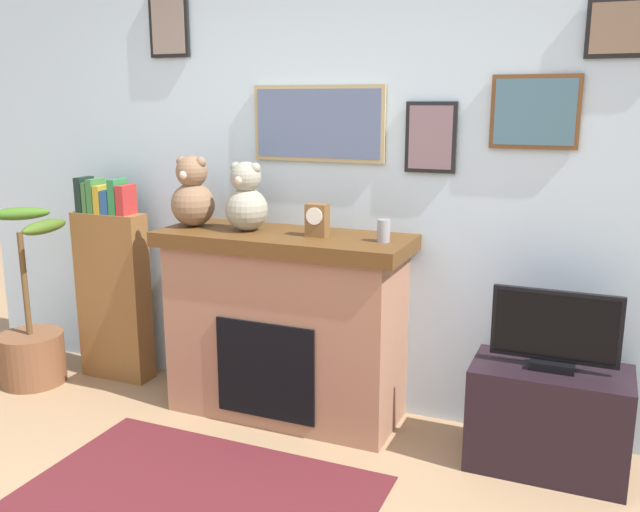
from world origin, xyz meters
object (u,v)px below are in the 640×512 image
candle_jar (384,231)px  teddy_bear_grey (246,200)px  bookshelf (113,287)px  potted_plant (30,338)px  teddy_bear_brown (193,195)px  mantel_clock (317,220)px  fireplace (285,324)px  television (555,332)px  tv_stand (548,418)px

candle_jar → teddy_bear_grey: size_ratio=0.30×
bookshelf → potted_plant: size_ratio=1.17×
teddy_bear_brown → mantel_clock: bearing=-0.1°
fireplace → television: (1.41, -0.05, 0.16)m
bookshelf → television: bookshelf is taller
fireplace → television: size_ratio=2.40×
potted_plant → candle_jar: candle_jar is taller
candle_jar → tv_stand: bearing=-2.2°
tv_stand → fireplace: bearing=177.9°
mantel_clock → teddy_bear_grey: teddy_bear_grey is taller
teddy_bear_brown → fireplace: bearing=1.9°
fireplace → tv_stand: (1.41, -0.05, -0.27)m
bookshelf → potted_plant: 0.60m
candle_jar → teddy_bear_brown: size_ratio=0.29×
bookshelf → tv_stand: bookshelf is taller
television → teddy_bear_brown: 2.04m
tv_stand → mantel_clock: bearing=178.5°
potted_plant → teddy_bear_brown: 1.45m
candle_jar → teddy_bear_grey: teddy_bear_grey is taller
teddy_bear_brown → tv_stand: bearing=-0.9°
mantel_clock → teddy_bear_grey: 0.43m
tv_stand → teddy_bear_grey: bearing=178.9°
tv_stand → mantel_clock: (-1.21, 0.03, 0.87)m
fireplace → potted_plant: (-1.65, -0.24, -0.24)m
potted_plant → tv_stand: size_ratio=1.50×
mantel_clock → teddy_bear_brown: teddy_bear_brown is taller
bookshelf → television: size_ratio=2.21×
bookshelf → candle_jar: (1.78, -0.07, 0.51)m
potted_plant → bookshelf: bearing=34.0°
teddy_bear_brown → television: bearing=-1.0°
bookshelf → teddy_bear_grey: bearing=-3.8°
television → teddy_bear_brown: bearing=179.0°
fireplace → potted_plant: bearing=-171.7°
tv_stand → television: 0.44m
potted_plant → candle_jar: size_ratio=9.57×
mantel_clock → fireplace: bearing=174.6°
tv_stand → teddy_bear_brown: (-1.97, 0.03, 0.96)m
potted_plant → teddy_bear_grey: teddy_bear_grey is taller
fireplace → mantel_clock: bearing=-5.4°
fireplace → bookshelf: bearing=177.7°
potted_plant → candle_jar: 2.37m
tv_stand → potted_plant: bearing=-176.5°
television → candle_jar: (-0.85, 0.03, 0.41)m
fireplace → teddy_bear_brown: size_ratio=3.49×
fireplace → candle_jar: 0.80m
bookshelf → mantel_clock: size_ratio=7.44×
mantel_clock → teddy_bear_brown: (-0.76, 0.00, 0.09)m
potted_plant → mantel_clock: 2.04m
bookshelf → potted_plant: bookshelf is taller
bookshelf → television: 2.64m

